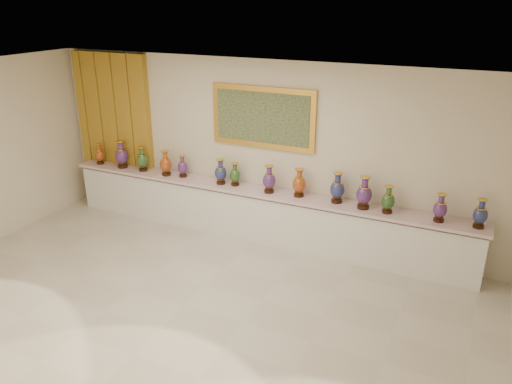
# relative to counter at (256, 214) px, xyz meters

# --- Properties ---
(ground) EXTENTS (8.00, 8.00, 0.00)m
(ground) POSITION_rel_counter_xyz_m (0.00, -2.27, -0.44)
(ground) COLOR beige
(ground) RESTS_ON ground
(room) EXTENTS (8.00, 8.00, 8.00)m
(room) POSITION_rel_counter_xyz_m (-2.54, 0.17, 1.16)
(room) COLOR beige
(room) RESTS_ON ground
(counter) EXTENTS (7.28, 0.48, 0.90)m
(counter) POSITION_rel_counter_xyz_m (0.00, 0.00, 0.00)
(counter) COLOR white
(counter) RESTS_ON ground
(vase_0) EXTENTS (0.22, 0.22, 0.40)m
(vase_0) POSITION_rel_counter_xyz_m (-3.29, -0.04, 0.64)
(vase_0) COLOR black
(vase_0) RESTS_ON counter
(vase_1) EXTENTS (0.28, 0.28, 0.51)m
(vase_1) POSITION_rel_counter_xyz_m (-2.76, -0.04, 0.69)
(vase_1) COLOR black
(vase_1) RESTS_ON counter
(vase_2) EXTENTS (0.21, 0.21, 0.46)m
(vase_2) POSITION_rel_counter_xyz_m (-2.29, -0.03, 0.67)
(vase_2) COLOR black
(vase_2) RESTS_ON counter
(vase_3) EXTENTS (0.25, 0.25, 0.46)m
(vase_3) POSITION_rel_counter_xyz_m (-1.76, -0.06, 0.67)
(vase_3) COLOR black
(vase_3) RESTS_ON counter
(vase_4) EXTENTS (0.19, 0.19, 0.40)m
(vase_4) POSITION_rel_counter_xyz_m (-1.44, 0.00, 0.64)
(vase_4) COLOR black
(vase_4) RESTS_ON counter
(vase_5) EXTENTS (0.23, 0.23, 0.44)m
(vase_5) POSITION_rel_counter_xyz_m (-0.66, -0.03, 0.66)
(vase_5) COLOR black
(vase_5) RESTS_ON counter
(vase_6) EXTENTS (0.22, 0.22, 0.40)m
(vase_6) POSITION_rel_counter_xyz_m (-0.40, 0.01, 0.64)
(vase_6) COLOR black
(vase_6) RESTS_ON counter
(vase_7) EXTENTS (0.26, 0.26, 0.46)m
(vase_7) POSITION_rel_counter_xyz_m (0.25, -0.04, 0.67)
(vase_7) COLOR black
(vase_7) RESTS_ON counter
(vase_8) EXTENTS (0.24, 0.24, 0.47)m
(vase_8) POSITION_rel_counter_xyz_m (0.75, 0.01, 0.67)
(vase_8) COLOR black
(vase_8) RESTS_ON counter
(vase_9) EXTENTS (0.27, 0.27, 0.49)m
(vase_9) POSITION_rel_counter_xyz_m (1.38, 0.02, 0.68)
(vase_9) COLOR black
(vase_9) RESTS_ON counter
(vase_10) EXTENTS (0.31, 0.31, 0.51)m
(vase_10) POSITION_rel_counter_xyz_m (1.81, -0.04, 0.69)
(vase_10) COLOR black
(vase_10) RESTS_ON counter
(vase_11) EXTENTS (0.22, 0.22, 0.43)m
(vase_11) POSITION_rel_counter_xyz_m (2.18, -0.05, 0.65)
(vase_11) COLOR black
(vase_11) RESTS_ON counter
(vase_12) EXTENTS (0.23, 0.23, 0.42)m
(vase_12) POSITION_rel_counter_xyz_m (2.91, -0.04, 0.65)
(vase_12) COLOR black
(vase_12) RESTS_ON counter
(vase_13) EXTENTS (0.26, 0.26, 0.43)m
(vase_13) POSITION_rel_counter_xyz_m (3.43, -0.03, 0.66)
(vase_13) COLOR black
(vase_13) RESTS_ON counter
(label_card) EXTENTS (0.10, 0.06, 0.00)m
(label_card) POSITION_rel_counter_xyz_m (-1.82, -0.14, 0.47)
(label_card) COLOR white
(label_card) RESTS_ON counter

